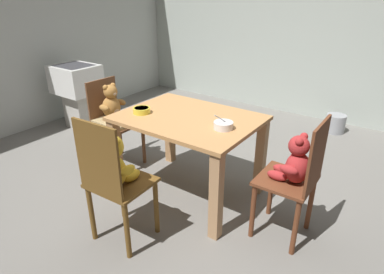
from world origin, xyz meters
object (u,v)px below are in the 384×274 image
object	(u,v)px
porridge_bowl_yellow_near_left	(142,110)
sink_basin	(77,87)
metal_pail	(335,123)
porridge_bowl_white_near_right	(223,125)
teddy_chair_near_right	(295,170)
teddy_chair_near_left	(114,113)
dining_table	(188,133)
teddy_chair_near_front	(114,171)

from	to	relation	value
porridge_bowl_yellow_near_left	sink_basin	bearing A→B (deg)	160.91
metal_pail	porridge_bowl_white_near_right	bearing A→B (deg)	-99.15
teddy_chair_near_right	porridge_bowl_white_near_right	bearing A→B (deg)	0.97
porridge_bowl_yellow_near_left	sink_basin	distance (m)	1.80
teddy_chair_near_left	metal_pail	xyz separation A→B (m)	(1.62, 2.14, -0.43)
dining_table	teddy_chair_near_front	size ratio (longest dim) A/B	1.17
teddy_chair_near_right	metal_pail	distance (m)	2.24
porridge_bowl_white_near_right	metal_pail	distance (m)	2.32
dining_table	porridge_bowl_white_near_right	size ratio (longest dim) A/B	7.42
teddy_chair_near_front	porridge_bowl_yellow_near_left	distance (m)	0.72
dining_table	porridge_bowl_white_near_right	bearing A→B (deg)	-8.69
porridge_bowl_white_near_right	porridge_bowl_yellow_near_left	world-z (taller)	porridge_bowl_white_near_right
teddy_chair_near_front	sink_basin	distance (m)	2.35
teddy_chair_near_right	metal_pail	size ratio (longest dim) A/B	3.88
metal_pail	porridge_bowl_yellow_near_left	bearing A→B (deg)	-114.98
sink_basin	porridge_bowl_white_near_right	bearing A→B (deg)	-11.27
dining_table	teddy_chair_near_front	xyz separation A→B (m)	(-0.04, -0.78, 0.00)
teddy_chair_near_front	sink_basin	size ratio (longest dim) A/B	1.18
dining_table	metal_pail	bearing A→B (deg)	71.67
teddy_chair_near_front	sink_basin	world-z (taller)	teddy_chair_near_front
teddy_chair_near_left	metal_pail	bearing A→B (deg)	53.69
teddy_chair_near_right	teddy_chair_near_front	bearing A→B (deg)	37.32
porridge_bowl_white_near_right	sink_basin	xyz separation A→B (m)	(-2.41, 0.48, -0.22)
dining_table	porridge_bowl_white_near_right	xyz separation A→B (m)	(0.36, -0.05, 0.17)
sink_basin	metal_pail	size ratio (longest dim) A/B	3.38
metal_pail	teddy_chair_near_left	bearing A→B (deg)	-127.11
teddy_chair_near_right	metal_pail	bearing A→B (deg)	-85.15
teddy_chair_near_front	metal_pail	xyz separation A→B (m)	(0.75, 2.93, -0.46)
metal_pail	dining_table	bearing A→B (deg)	-108.33
dining_table	porridge_bowl_white_near_right	world-z (taller)	porridge_bowl_white_near_right
sink_basin	metal_pail	distance (m)	3.28
dining_table	teddy_chair_near_left	size ratio (longest dim) A/B	1.29
teddy_chair_near_left	metal_pail	distance (m)	2.72
teddy_chair_near_left	teddy_chair_near_right	size ratio (longest dim) A/B	0.94
dining_table	porridge_bowl_white_near_right	distance (m)	0.40
porridge_bowl_yellow_near_left	teddy_chair_near_left	bearing A→B (deg)	163.12
teddy_chair_near_left	teddy_chair_near_right	distance (m)	1.83
teddy_chair_near_left	metal_pail	size ratio (longest dim) A/B	3.64
teddy_chair_near_left	sink_basin	distance (m)	1.22
dining_table	sink_basin	xyz separation A→B (m)	(-2.05, 0.43, -0.05)
dining_table	porridge_bowl_yellow_near_left	xyz separation A→B (m)	(-0.36, -0.16, 0.17)
porridge_bowl_yellow_near_left	porridge_bowl_white_near_right	bearing A→B (deg)	8.21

